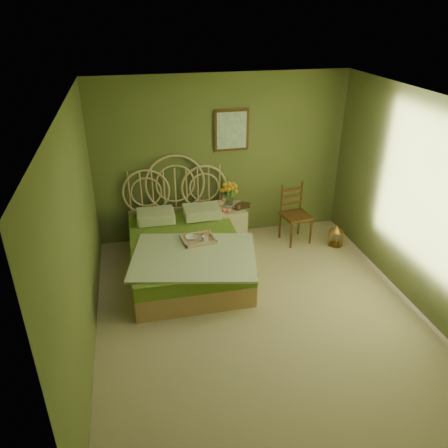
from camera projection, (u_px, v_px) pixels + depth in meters
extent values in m
plane|color=tan|center=(260.00, 313.00, 5.49)|extent=(4.50, 4.50, 0.00)
plane|color=silver|center=(269.00, 104.00, 4.31)|extent=(4.50, 4.50, 0.00)
plane|color=#5F6A37|center=(222.00, 159.00, 6.86)|extent=(4.00, 0.00, 4.00)
plane|color=#5F6A37|center=(79.00, 240.00, 4.52)|extent=(0.00, 4.50, 4.50)
plane|color=#5F6A37|center=(422.00, 205.00, 5.28)|extent=(0.00, 4.50, 4.50)
cube|color=#3D2110|center=(231.00, 130.00, 6.66)|extent=(0.54, 0.03, 0.64)
cube|color=white|center=(232.00, 131.00, 6.65)|extent=(0.46, 0.01, 0.56)
cube|color=tan|center=(186.00, 263.00, 6.27)|extent=(1.52, 2.03, 0.30)
cube|color=olive|center=(186.00, 247.00, 6.16)|extent=(1.52, 2.03, 0.20)
cube|color=beige|center=(194.00, 256.00, 5.71)|extent=(1.82, 1.52, 0.03)
cube|color=beige|center=(156.00, 216.00, 6.62)|extent=(0.56, 0.41, 0.16)
cube|color=beige|center=(202.00, 212.00, 6.75)|extent=(0.56, 0.41, 0.16)
cube|color=#D2B48C|center=(198.00, 241.00, 6.07)|extent=(0.49, 0.41, 0.04)
ellipsoid|color=#B77A38|center=(206.00, 234.00, 6.15)|extent=(0.12, 0.07, 0.05)
cube|color=beige|center=(228.00, 224.00, 7.09)|extent=(0.51, 0.51, 0.56)
cylinder|color=silver|center=(230.00, 199.00, 7.04)|extent=(0.10, 0.10, 0.18)
ellipsoid|color=tan|center=(218.00, 203.00, 7.01)|extent=(0.21, 0.11, 0.10)
sphere|color=#E36B58|center=(224.00, 210.00, 6.80)|extent=(0.07, 0.07, 0.07)
sphere|color=#E36B58|center=(229.00, 210.00, 6.79)|extent=(0.07, 0.07, 0.07)
cube|color=#3D2110|center=(296.00, 216.00, 6.97)|extent=(0.49, 0.49, 0.04)
cylinder|color=#3D2110|center=(289.00, 235.00, 6.88)|extent=(0.04, 0.04, 0.45)
cylinder|color=#3D2110|center=(310.00, 232.00, 6.95)|extent=(0.04, 0.04, 0.45)
cylinder|color=#3D2110|center=(281.00, 224.00, 7.19)|extent=(0.04, 0.04, 0.45)
cylinder|color=#3D2110|center=(302.00, 222.00, 7.26)|extent=(0.04, 0.04, 0.45)
cube|color=#3D2110|center=(293.00, 197.00, 7.01)|extent=(0.36, 0.10, 0.50)
cylinder|color=#BC833C|center=(335.00, 245.00, 7.04)|extent=(0.23, 0.23, 0.01)
cylinder|color=#BC833C|center=(336.00, 238.00, 6.98)|extent=(0.23, 0.23, 0.25)
cone|color=#BC833C|center=(337.00, 229.00, 6.90)|extent=(0.23, 0.23, 0.09)
imported|color=#381E0F|center=(239.00, 206.00, 7.01)|extent=(0.19, 0.24, 0.02)
imported|color=#472819|center=(239.00, 204.00, 7.00)|extent=(0.27, 0.28, 0.02)
imported|color=white|center=(191.00, 238.00, 6.08)|extent=(0.15, 0.15, 0.04)
imported|color=white|center=(205.00, 239.00, 6.01)|extent=(0.10, 0.10, 0.08)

